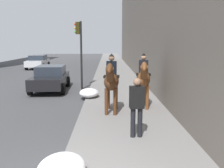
# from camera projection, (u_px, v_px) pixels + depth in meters

# --- Properties ---
(mounted_horse_near) EXTENTS (2.15, 0.68, 2.26)m
(mounted_horse_near) POSITION_uv_depth(u_px,v_px,m) (111.00, 81.00, 9.62)
(mounted_horse_near) COLOR #4C2B16
(mounted_horse_near) RESTS_ON sidewalk_slab
(mounted_horse_far) EXTENTS (2.15, 0.73, 2.24)m
(mounted_horse_far) POSITION_uv_depth(u_px,v_px,m) (143.00, 78.00, 10.40)
(mounted_horse_far) COLOR brown
(mounted_horse_far) RESTS_ON sidewalk_slab
(pedestrian_greeting) EXTENTS (0.29, 0.42, 1.70)m
(pedestrian_greeting) POSITION_uv_depth(u_px,v_px,m) (137.00, 104.00, 7.10)
(pedestrian_greeting) COLOR black
(pedestrian_greeting) RESTS_ON sidewalk_slab
(car_near_lane) EXTENTS (4.52, 2.10, 1.44)m
(car_near_lane) POSITION_uv_depth(u_px,v_px,m) (38.00, 62.00, 27.60)
(car_near_lane) COLOR silver
(car_near_lane) RESTS_ON ground
(car_mid_lane) EXTENTS (4.33, 2.11, 1.44)m
(car_mid_lane) POSITION_uv_depth(u_px,v_px,m) (51.00, 78.00, 14.93)
(car_mid_lane) COLOR black
(car_mid_lane) RESTS_ON ground
(traffic_light_near_curb) EXTENTS (0.20, 0.44, 4.03)m
(traffic_light_near_curb) POSITION_uv_depth(u_px,v_px,m) (80.00, 44.00, 14.95)
(traffic_light_near_curb) COLOR black
(traffic_light_near_curb) RESTS_ON ground
(snow_pile_near) EXTENTS (1.24, 0.96, 0.43)m
(snow_pile_near) POSITION_uv_depth(u_px,v_px,m) (61.00, 168.00, 4.99)
(snow_pile_near) COLOR white
(snow_pile_near) RESTS_ON sidewalk_slab
(snow_pile_far) EXTENTS (1.23, 0.95, 0.43)m
(snow_pile_far) POSITION_uv_depth(u_px,v_px,m) (89.00, 93.00, 12.52)
(snow_pile_far) COLOR white
(snow_pile_far) RESTS_ON sidewalk_slab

